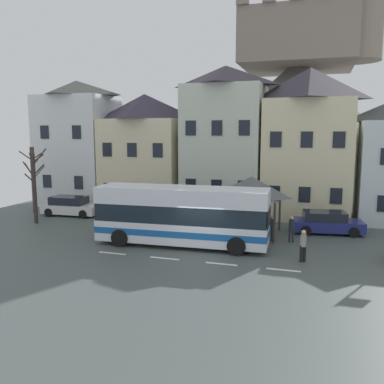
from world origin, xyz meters
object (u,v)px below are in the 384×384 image
object	(u,v)px
pedestrian_02	(303,245)
public_bench	(225,219)
townhouse_00	(79,143)
pedestrian_01	(271,227)
hilltop_castle	(297,116)
parked_car_01	(327,223)
bare_tree_01	(34,186)
transit_bus	(182,216)
parked_car_02	(71,206)
bus_shelter	(251,187)
parked_car_03	(145,211)
townhouse_03	(308,144)
townhouse_02	(225,141)
pedestrian_00	(292,227)
townhouse_01	(145,152)
bare_tree_00	(33,179)

from	to	relation	value
pedestrian_02	public_bench	size ratio (longest dim) A/B	0.93
townhouse_00	pedestrian_01	world-z (taller)	townhouse_00
hilltop_castle	parked_car_01	distance (m)	27.43
pedestrian_01	bare_tree_01	bearing A→B (deg)	-179.69
transit_bus	pedestrian_01	size ratio (longest dim) A/B	6.36
parked_car_02	bare_tree_01	world-z (taller)	bare_tree_01
transit_bus	bus_shelter	xyz separation A→B (m)	(3.36, 3.63, 1.34)
public_bench	bare_tree_01	size ratio (longest dim) A/B	0.33
parked_car_03	bare_tree_01	size ratio (longest dim) A/B	0.84
townhouse_03	bus_shelter	distance (m)	8.06
townhouse_02	townhouse_03	distance (m)	6.35
pedestrian_00	bare_tree_01	bearing A→B (deg)	-179.36
hilltop_castle	townhouse_03	bearing A→B (deg)	-84.68
townhouse_02	bus_shelter	world-z (taller)	townhouse_02
public_bench	transit_bus	bearing A→B (deg)	-102.97
townhouse_02	pedestrian_02	world-z (taller)	townhouse_02
hilltop_castle	parked_car_02	bearing A→B (deg)	-120.81
hilltop_castle	pedestrian_02	size ratio (longest dim) A/B	20.80
townhouse_01	transit_bus	distance (m)	12.62
parked_car_02	parked_car_03	bearing A→B (deg)	-1.86
hilltop_castle	parked_car_03	bearing A→B (deg)	-109.84
hilltop_castle	bare_tree_00	world-z (taller)	hilltop_castle
public_bench	townhouse_03	bearing A→B (deg)	44.38
parked_car_03	bare_tree_00	world-z (taller)	bare_tree_00
townhouse_02	bus_shelter	distance (m)	7.93
hilltop_castle	transit_bus	size ratio (longest dim) A/B	3.41
public_bench	bare_tree_01	xyz separation A→B (m)	(-13.00, -3.24, 2.21)
parked_car_01	bare_tree_01	size ratio (longest dim) A/B	0.86
townhouse_03	bare_tree_01	world-z (taller)	townhouse_03
hilltop_castle	pedestrian_00	world-z (taller)	hilltop_castle
transit_bus	pedestrian_02	xyz separation A→B (m)	(6.74, -1.08, -0.80)
townhouse_01	parked_car_01	distance (m)	15.99
hilltop_castle	public_bench	world-z (taller)	hilltop_castle
transit_bus	pedestrian_00	size ratio (longest dim) A/B	6.28
hilltop_castle	parked_car_02	world-z (taller)	hilltop_castle
public_bench	pedestrian_01	bearing A→B (deg)	-42.07
townhouse_02	bare_tree_00	distance (m)	15.58
townhouse_00	transit_bus	world-z (taller)	townhouse_00
public_bench	bus_shelter	bearing A→B (deg)	-42.04
townhouse_01	bare_tree_00	distance (m)	9.23
parked_car_02	bare_tree_00	xyz separation A→B (m)	(-3.36, 0.01, 2.03)
parked_car_02	pedestrian_01	xyz separation A→B (m)	(15.76, -3.10, 0.17)
parked_car_03	pedestrian_02	world-z (taller)	pedestrian_02
pedestrian_01	public_bench	size ratio (longest dim) A/B	0.89
bus_shelter	pedestrian_01	xyz separation A→B (m)	(1.40, -1.26, -2.15)
transit_bus	parked_car_02	bearing A→B (deg)	150.89
townhouse_00	parked_car_02	bearing A→B (deg)	-65.51
transit_bus	public_bench	distance (m)	5.79
hilltop_castle	bus_shelter	world-z (taller)	hilltop_castle
parked_car_03	pedestrian_00	bearing A→B (deg)	156.87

